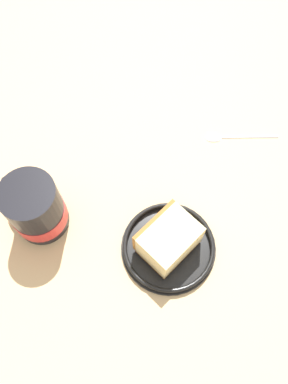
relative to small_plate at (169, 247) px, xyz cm
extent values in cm
cube|color=tan|center=(10.25, -5.58, -2.02)|extent=(159.50, 159.50, 2.54)
cylinder|color=black|center=(0.00, 0.00, -0.33)|extent=(14.91, 14.91, 0.84)
torus|color=black|center=(0.00, 0.00, 0.43)|extent=(14.41, 14.41, 0.69)
cube|color=#9E662D|center=(0.00, 0.00, 0.39)|extent=(9.61, 10.38, 0.60)
cube|color=beige|center=(0.00, 0.00, 3.35)|extent=(9.61, 10.38, 5.33)
cube|color=#9E662D|center=(2.83, -1.76, 3.35)|extent=(4.97, 7.50, 5.33)
cylinder|color=black|center=(20.67, 0.00, 4.73)|extent=(8.32, 8.32, 10.96)
cylinder|color=red|center=(20.67, 0.00, 2.43)|extent=(8.48, 8.48, 3.10)
cylinder|color=black|center=(20.67, 0.00, 7.53)|extent=(7.32, 7.32, 0.40)
torus|color=black|center=(24.37, -1.89, 4.73)|extent=(5.88, 3.78, 6.00)
ellipsoid|color=silver|center=(-3.82, -21.86, -0.35)|extent=(3.39, 2.66, 0.80)
cylinder|color=silver|center=(-10.18, -23.43, -0.50)|extent=(9.92, 2.90, 0.50)
camera|label=1|loc=(-0.18, 17.94, 59.24)|focal=36.68mm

